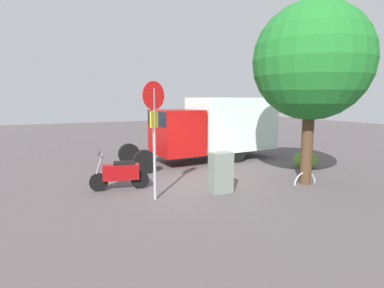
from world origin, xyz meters
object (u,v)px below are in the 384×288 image
at_px(stop_sign, 154,122).
at_px(street_tree, 312,62).
at_px(utility_cabinet, 221,172).
at_px(bike_rack_hoop, 305,184).
at_px(box_truck_near, 215,126).
at_px(motorcycle, 121,173).

distance_m(stop_sign, street_tree, 5.40).
height_order(utility_cabinet, bike_rack_hoop, utility_cabinet).
relative_size(box_truck_near, stop_sign, 2.20).
bearing_deg(bike_rack_hoop, utility_cabinet, -9.12).
height_order(box_truck_near, motorcycle, box_truck_near).
bearing_deg(stop_sign, street_tree, 172.59).
height_order(box_truck_near, utility_cabinet, box_truck_near).
xyz_separation_m(utility_cabinet, bike_rack_hoop, (-2.99, 0.48, -0.61)).
height_order(motorcycle, stop_sign, stop_sign).
xyz_separation_m(box_truck_near, bike_rack_hoop, (-0.59, 4.93, -1.59)).
distance_m(motorcycle, street_tree, 6.96).
relative_size(stop_sign, bike_rack_hoop, 3.85).
height_order(stop_sign, utility_cabinet, stop_sign).
height_order(street_tree, bike_rack_hoop, street_tree).
xyz_separation_m(box_truck_near, utility_cabinet, (2.40, 4.45, -0.98)).
relative_size(street_tree, bike_rack_hoop, 6.87).
bearing_deg(bike_rack_hoop, motorcycle, -20.26).
bearing_deg(motorcycle, box_truck_near, -138.46).
bearing_deg(box_truck_near, street_tree, 94.95).
relative_size(box_truck_near, motorcycle, 4.02).
relative_size(stop_sign, street_tree, 0.56).
bearing_deg(bike_rack_hoop, box_truck_near, -83.16).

